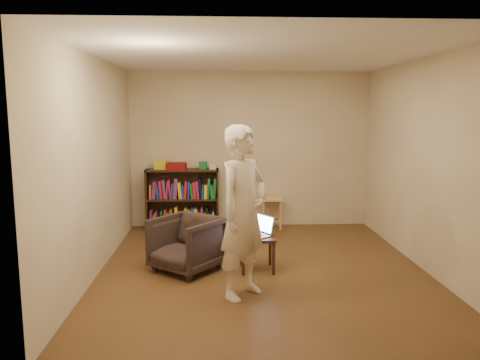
{
  "coord_description": "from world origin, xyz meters",
  "views": [
    {
      "loc": [
        -0.55,
        -5.6,
        1.96
      ],
      "look_at": [
        -0.26,
        0.35,
        1.07
      ],
      "focal_mm": 35.0,
      "sensor_mm": 36.0,
      "label": 1
    }
  ],
  "objects_px": {
    "bookshelf": "(183,202)",
    "laptop": "(259,230)",
    "armchair": "(187,244)",
    "stool": "(271,203)",
    "person": "(243,212)",
    "side_table": "(257,242)"
  },
  "relations": [
    {
      "from": "bookshelf",
      "to": "stool",
      "type": "distance_m",
      "value": 1.48
    },
    {
      "from": "bookshelf",
      "to": "armchair",
      "type": "bearing_deg",
      "value": -84.65
    },
    {
      "from": "armchair",
      "to": "person",
      "type": "distance_m",
      "value": 1.2
    },
    {
      "from": "side_table",
      "to": "person",
      "type": "xyz_separation_m",
      "value": [
        -0.22,
        -0.8,
        0.55
      ]
    },
    {
      "from": "armchair",
      "to": "side_table",
      "type": "distance_m",
      "value": 0.87
    },
    {
      "from": "bookshelf",
      "to": "laptop",
      "type": "xyz_separation_m",
      "value": [
        1.09,
        -2.09,
        0.05
      ]
    },
    {
      "from": "laptop",
      "to": "person",
      "type": "distance_m",
      "value": 0.97
    },
    {
      "from": "bookshelf",
      "to": "side_table",
      "type": "bearing_deg",
      "value": -63.42
    },
    {
      "from": "bookshelf",
      "to": "armchair",
      "type": "relative_size",
      "value": 1.62
    },
    {
      "from": "stool",
      "to": "bookshelf",
      "type": "bearing_deg",
      "value": 177.52
    },
    {
      "from": "bookshelf",
      "to": "stool",
      "type": "bearing_deg",
      "value": -2.48
    },
    {
      "from": "stool",
      "to": "side_table",
      "type": "bearing_deg",
      "value": -101.18
    },
    {
      "from": "bookshelf",
      "to": "stool",
      "type": "relative_size",
      "value": 2.3
    },
    {
      "from": "stool",
      "to": "person",
      "type": "distance_m",
      "value": 2.97
    },
    {
      "from": "armchair",
      "to": "laptop",
      "type": "height_order",
      "value": "laptop"
    },
    {
      "from": "side_table",
      "to": "laptop",
      "type": "relative_size",
      "value": 0.99
    },
    {
      "from": "bookshelf",
      "to": "person",
      "type": "distance_m",
      "value": 3.08
    },
    {
      "from": "side_table",
      "to": "person",
      "type": "relative_size",
      "value": 0.24
    },
    {
      "from": "bookshelf",
      "to": "laptop",
      "type": "distance_m",
      "value": 2.36
    },
    {
      "from": "armchair",
      "to": "person",
      "type": "height_order",
      "value": "person"
    },
    {
      "from": "stool",
      "to": "side_table",
      "type": "distance_m",
      "value": 2.11
    },
    {
      "from": "bookshelf",
      "to": "laptop",
      "type": "height_order",
      "value": "bookshelf"
    }
  ]
}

